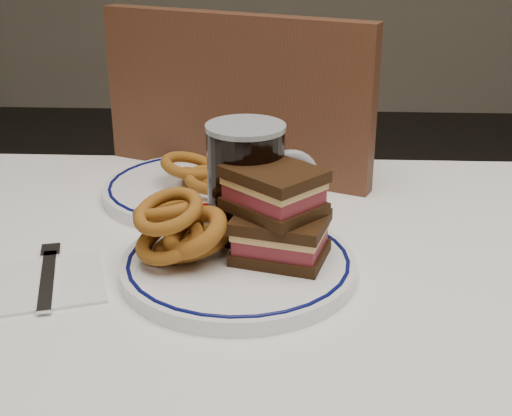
{
  "coord_description": "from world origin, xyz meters",
  "views": [
    {
      "loc": [
        -0.06,
        -0.77,
        1.16
      ],
      "look_at": [
        -0.09,
        0.05,
        0.82
      ],
      "focal_mm": 50.0,
      "sensor_mm": 36.0,
      "label": 1
    }
  ],
  "objects_px": {
    "chair_far": "(266,248)",
    "reuben_sandwich": "(277,214)",
    "main_plate": "(238,265)",
    "beer_mug": "(249,186)",
    "far_plate": "(198,189)"
  },
  "relations": [
    {
      "from": "main_plate",
      "to": "reuben_sandwich",
      "type": "bearing_deg",
      "value": 16.48
    },
    {
      "from": "chair_far",
      "to": "reuben_sandwich",
      "type": "distance_m",
      "value": 0.54
    },
    {
      "from": "main_plate",
      "to": "far_plate",
      "type": "height_order",
      "value": "same"
    },
    {
      "from": "main_plate",
      "to": "reuben_sandwich",
      "type": "distance_m",
      "value": 0.08
    },
    {
      "from": "main_plate",
      "to": "far_plate",
      "type": "bearing_deg",
      "value": 107.79
    },
    {
      "from": "main_plate",
      "to": "chair_far",
      "type": "bearing_deg",
      "value": 87.76
    },
    {
      "from": "chair_far",
      "to": "far_plate",
      "type": "bearing_deg",
      "value": -113.3
    },
    {
      "from": "reuben_sandwich",
      "to": "far_plate",
      "type": "xyz_separation_m",
      "value": [
        -0.13,
        0.23,
        -0.06
      ]
    },
    {
      "from": "main_plate",
      "to": "beer_mug",
      "type": "bearing_deg",
      "value": 83.63
    },
    {
      "from": "chair_far",
      "to": "far_plate",
      "type": "relative_size",
      "value": 3.48
    },
    {
      "from": "chair_far",
      "to": "reuben_sandwich",
      "type": "relative_size",
      "value": 7.2
    },
    {
      "from": "reuben_sandwich",
      "to": "chair_far",
      "type": "bearing_deg",
      "value": 93.4
    },
    {
      "from": "main_plate",
      "to": "beer_mug",
      "type": "distance_m",
      "value": 0.11
    },
    {
      "from": "chair_far",
      "to": "reuben_sandwich",
      "type": "xyz_separation_m",
      "value": [
        0.03,
        -0.46,
        0.27
      ]
    },
    {
      "from": "beer_mug",
      "to": "far_plate",
      "type": "bearing_deg",
      "value": 116.96
    }
  ]
}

